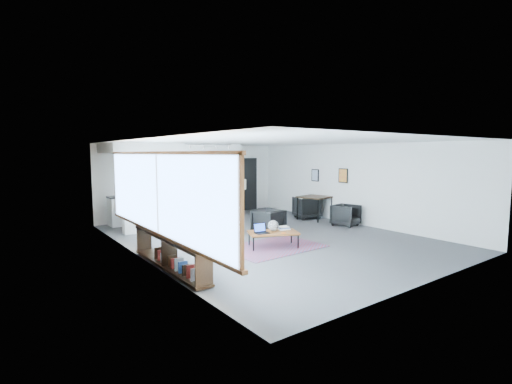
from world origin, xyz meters
TOP-DOWN VIEW (x-y plane):
  - room at (0.00, 0.00)m, footprint 7.02×9.02m
  - window at (-3.46, -0.90)m, footprint 0.10×5.95m
  - console at (-3.30, -1.05)m, footprint 0.35×3.00m
  - kitchenette at (-1.20, 3.71)m, footprint 4.20×1.96m
  - doorway at (2.30, 4.42)m, footprint 1.10×0.12m
  - track_light at (-0.59, 2.20)m, footprint 1.60×0.07m
  - wall_art_lower at (3.47, 0.40)m, footprint 0.03×0.38m
  - wall_art_upper at (3.47, 1.70)m, footprint 0.03×0.34m
  - kilim_rug at (-0.58, -0.92)m, footprint 2.40×1.68m
  - coffee_table at (-0.58, -0.92)m, footprint 1.35×1.07m
  - laptop at (-0.91, -0.85)m, footprint 0.35×0.29m
  - ceramic_pot at (-0.54, -0.87)m, footprint 0.27×0.27m
  - book_stack at (-0.20, -0.87)m, footprint 0.33×0.29m
  - coaster at (-0.48, -1.20)m, footprint 0.12×0.12m
  - armchair_left at (-1.40, 0.78)m, footprint 0.80×0.75m
  - armchair_right at (0.29, 0.39)m, footprint 0.87×0.83m
  - floor_lamp at (-0.20, 1.17)m, footprint 0.45×0.45m
  - dining_table at (3.00, 1.24)m, footprint 1.13×1.13m
  - dining_chair_near at (2.96, -0.18)m, footprint 0.73×0.70m
  - dining_chair_far at (2.95, 1.56)m, footprint 0.87×0.84m
  - microwave at (-0.58, 4.15)m, footprint 0.51×0.29m

SIDE VIEW (x-z plane):
  - kilim_rug at x=-0.58m, z-range 0.00..0.01m
  - dining_chair_near at x=2.96m, z-range 0.00..0.64m
  - console at x=-3.30m, z-range -0.07..0.73m
  - dining_chair_far at x=2.95m, z-range 0.00..0.72m
  - coffee_table at x=-0.58m, z-range 0.16..0.55m
  - armchair_right at x=0.29m, z-range 0.00..0.76m
  - coaster at x=-0.48m, z-range 0.39..0.39m
  - armchair_left at x=-1.40m, z-range 0.00..0.81m
  - book_stack at x=-0.20m, z-range 0.38..0.47m
  - laptop at x=-0.91m, z-range 0.34..0.57m
  - ceramic_pot at x=-0.54m, z-range 0.39..0.65m
  - dining_table at x=3.00m, z-range 0.33..1.14m
  - doorway at x=2.30m, z-range 0.00..2.15m
  - microwave at x=-0.58m, z-range 0.93..1.27m
  - room at x=0.00m, z-range -0.01..2.61m
  - floor_lamp at x=-0.20m, z-range 0.56..2.10m
  - kitchenette at x=-1.20m, z-range 0.08..2.68m
  - window at x=-3.46m, z-range 0.63..2.29m
  - wall_art_upper at x=3.47m, z-range 1.28..1.72m
  - wall_art_lower at x=3.47m, z-range 1.31..1.79m
  - track_light at x=-0.59m, z-range 2.45..2.60m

